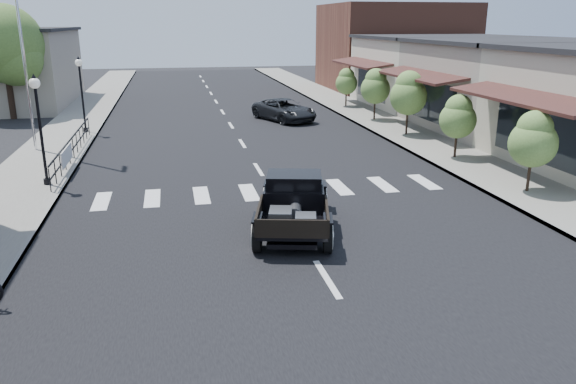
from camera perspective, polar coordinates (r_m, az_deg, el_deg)
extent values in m
plane|color=black|center=(15.50, 1.00, -4.17)|extent=(120.00, 120.00, 0.00)
cube|color=black|center=(29.81, -5.40, 6.07)|extent=(14.00, 80.00, 0.02)
cube|color=gray|center=(30.09, -21.76, 5.17)|extent=(3.00, 80.00, 0.15)
cube|color=gray|center=(31.85, 10.08, 6.70)|extent=(3.00, 80.00, 0.15)
cube|color=#A4988A|center=(32.82, 22.36, 9.85)|extent=(10.00, 9.00, 4.50)
cube|color=beige|center=(40.57, 15.28, 11.62)|extent=(10.00, 9.00, 4.50)
cube|color=brown|center=(49.80, 10.65, 14.24)|extent=(11.00, 10.00, 7.00)
imported|color=black|center=(33.14, -0.38, 8.31)|extent=(3.65, 4.95, 1.25)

